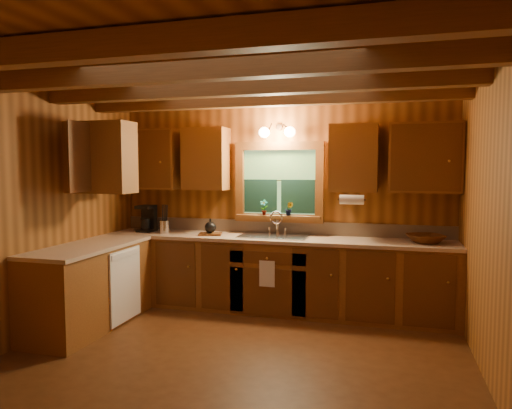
{
  "coord_description": "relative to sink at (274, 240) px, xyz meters",
  "views": [
    {
      "loc": [
        1.3,
        -3.84,
        1.73
      ],
      "look_at": [
        0.0,
        0.8,
        1.35
      ],
      "focal_mm": 32.85,
      "sensor_mm": 36.0,
      "label": 1
    }
  ],
  "objects": [
    {
      "name": "dish_towel",
      "position": [
        0.0,
        -0.34,
        -0.34
      ],
      "size": [
        0.18,
        0.01,
        0.3
      ],
      "primitive_type": "cube",
      "color": "white",
      "rests_on": "base_cabinets"
    },
    {
      "name": "room",
      "position": [
        0.0,
        -1.6,
        0.44
      ],
      "size": [
        4.2,
        4.2,
        4.2
      ],
      "color": "#512D13",
      "rests_on": "ground"
    },
    {
      "name": "countertop",
      "position": [
        -0.48,
        -0.31,
        0.02
      ],
      "size": [
        4.2,
        2.24,
        0.04
      ],
      "color": "tan",
      "rests_on": "base_cabinets"
    },
    {
      "name": "wicker_basket",
      "position": [
        1.72,
        -0.02,
        0.09
      ],
      "size": [
        0.51,
        0.51,
        0.1
      ],
      "primitive_type": "imported",
      "rotation": [
        0.0,
        0.0,
        0.42
      ],
      "color": "#48230C",
      "rests_on": "countertop"
    },
    {
      "name": "wall_sconce",
      "position": [
        0.0,
        0.14,
        1.31
      ],
      "size": [
        0.45,
        0.21,
        0.17
      ],
      "color": "black",
      "rests_on": "room"
    },
    {
      "name": "backsplash",
      "position": [
        0.0,
        0.28,
        0.12
      ],
      "size": [
        4.2,
        0.02,
        0.16
      ],
      "primitive_type": "cube",
      "color": "tan",
      "rests_on": "room"
    },
    {
      "name": "window",
      "position": [
        0.0,
        0.26,
        0.67
      ],
      "size": [
        1.12,
        0.08,
        1.0
      ],
      "color": "brown",
      "rests_on": "room"
    },
    {
      "name": "teakettle",
      "position": [
        -0.79,
        -0.07,
        0.14
      ],
      "size": [
        0.14,
        0.14,
        0.18
      ],
      "rotation": [
        0.0,
        0.0,
        0.19
      ],
      "color": "black",
      "rests_on": "cutting_board"
    },
    {
      "name": "paper_towel_roll",
      "position": [
        0.92,
        -0.07,
        0.51
      ],
      "size": [
        0.27,
        0.11,
        0.11
      ],
      "primitive_type": "cylinder",
      "rotation": [
        0.0,
        1.57,
        0.0
      ],
      "color": "white",
      "rests_on": "upper_cabinets"
    },
    {
      "name": "sink",
      "position": [
        0.0,
        0.0,
        0.0
      ],
      "size": [
        0.82,
        0.48,
        0.43
      ],
      "color": "silver",
      "rests_on": "countertop"
    },
    {
      "name": "window_sill",
      "position": [
        0.0,
        0.22,
        0.26
      ],
      "size": [
        1.06,
        0.14,
        0.04
      ],
      "primitive_type": "cube",
      "color": "brown",
      "rests_on": "room"
    },
    {
      "name": "potted_plant_right",
      "position": [
        0.15,
        0.18,
        0.37
      ],
      "size": [
        0.1,
        0.08,
        0.17
      ],
      "primitive_type": "imported",
      "rotation": [
        0.0,
        0.0,
        0.04
      ],
      "color": "#552E12",
      "rests_on": "window_sill"
    },
    {
      "name": "base_cabinets",
      "position": [
        -0.49,
        -0.32,
        -0.43
      ],
      "size": [
        4.2,
        2.22,
        0.86
      ],
      "color": "brown",
      "rests_on": "ground"
    },
    {
      "name": "coffee_maker",
      "position": [
        -1.7,
        0.02,
        0.21
      ],
      "size": [
        0.19,
        0.25,
        0.34
      ],
      "rotation": [
        0.0,
        0.0,
        -0.05
      ],
      "color": "black",
      "rests_on": "countertop"
    },
    {
      "name": "potted_plant_left",
      "position": [
        -0.18,
        0.19,
        0.38
      ],
      "size": [
        0.1,
        0.07,
        0.19
      ],
      "primitive_type": "imported",
      "rotation": [
        0.0,
        0.0,
        0.01
      ],
      "color": "#552E12",
      "rests_on": "window_sill"
    },
    {
      "name": "ceiling_beams",
      "position": [
        0.0,
        -1.6,
        1.63
      ],
      "size": [
        4.2,
        2.54,
        0.18
      ],
      "color": "brown",
      "rests_on": "room"
    },
    {
      "name": "dishwasher_panel",
      "position": [
        -1.47,
        -0.92,
        -0.43
      ],
      "size": [
        0.02,
        0.6,
        0.8
      ],
      "primitive_type": "cube",
      "color": "white",
      "rests_on": "base_cabinets"
    },
    {
      "name": "utensil_crock",
      "position": [
        -1.41,
        -0.08,
        0.13
      ],
      "size": [
        0.13,
        0.13,
        0.37
      ],
      "rotation": [
        0.0,
        0.0,
        -0.36
      ],
      "color": "silver",
      "rests_on": "countertop"
    },
    {
      "name": "cutting_board",
      "position": [
        -0.79,
        -0.07,
        0.06
      ],
      "size": [
        0.32,
        0.26,
        0.02
      ],
      "primitive_type": "cube",
      "rotation": [
        0.0,
        0.0,
        0.25
      ],
      "color": "#552E12",
      "rests_on": "countertop"
    },
    {
      "name": "upper_cabinets",
      "position": [
        -0.56,
        -0.18,
        0.98
      ],
      "size": [
        4.19,
        1.77,
        0.78
      ],
      "color": "brown",
      "rests_on": "room"
    }
  ]
}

